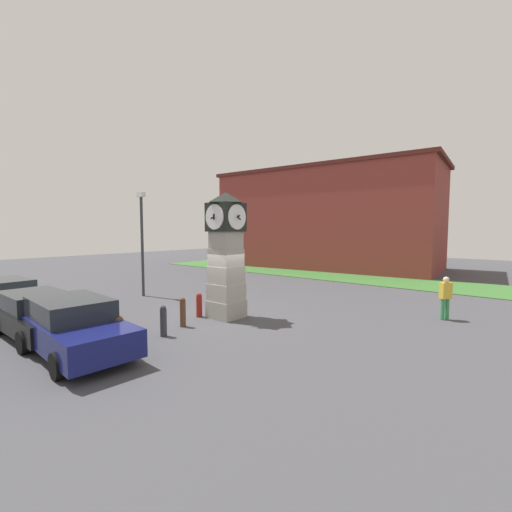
{
  "coord_description": "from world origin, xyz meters",
  "views": [
    {
      "loc": [
        9.6,
        -9.28,
        3.44
      ],
      "look_at": [
        0.08,
        2.04,
        2.3
      ],
      "focal_mm": 24.0,
      "sensor_mm": 36.0,
      "label": 1
    }
  ],
  "objects_px": {
    "bollard_mid_row": "(183,312)",
    "street_lamp_near_road": "(142,235)",
    "bollard_far_row": "(163,321)",
    "pedestrian_near_bench": "(445,295)",
    "car_navy_sedan": "(4,299)",
    "bollard_near_tower": "(199,305)",
    "car_by_building": "(74,326)",
    "car_near_tower": "(38,314)",
    "clock_tower": "(226,254)",
    "bollard_end_row": "(119,335)"
  },
  "relations": [
    {
      "from": "bollard_far_row",
      "to": "bollard_near_tower",
      "type": "bearing_deg",
      "value": 113.39
    },
    {
      "from": "clock_tower",
      "to": "car_navy_sedan",
      "type": "height_order",
      "value": "clock_tower"
    },
    {
      "from": "pedestrian_near_bench",
      "to": "street_lamp_near_road",
      "type": "relative_size",
      "value": 0.31
    },
    {
      "from": "bollard_near_tower",
      "to": "car_near_tower",
      "type": "bearing_deg",
      "value": -112.12
    },
    {
      "from": "clock_tower",
      "to": "bollard_far_row",
      "type": "xyz_separation_m",
      "value": [
        0.16,
        -3.02,
        -1.97
      ]
    },
    {
      "from": "car_near_tower",
      "to": "car_navy_sedan",
      "type": "bearing_deg",
      "value": -178.58
    },
    {
      "from": "bollard_far_row",
      "to": "street_lamp_near_road",
      "type": "height_order",
      "value": "street_lamp_near_road"
    },
    {
      "from": "pedestrian_near_bench",
      "to": "car_by_building",
      "type": "bearing_deg",
      "value": -123.7
    },
    {
      "from": "bollard_mid_row",
      "to": "street_lamp_near_road",
      "type": "relative_size",
      "value": 0.2
    },
    {
      "from": "bollard_far_row",
      "to": "pedestrian_near_bench",
      "type": "distance_m",
      "value": 10.42
    },
    {
      "from": "car_by_building",
      "to": "street_lamp_near_road",
      "type": "xyz_separation_m",
      "value": [
        -5.97,
        5.83,
        2.37
      ]
    },
    {
      "from": "bollard_near_tower",
      "to": "bollard_end_row",
      "type": "distance_m",
      "value": 4.33
    },
    {
      "from": "car_navy_sedan",
      "to": "street_lamp_near_road",
      "type": "bearing_deg",
      "value": 91.17
    },
    {
      "from": "bollard_near_tower",
      "to": "car_by_building",
      "type": "distance_m",
      "value": 4.9
    },
    {
      "from": "bollard_near_tower",
      "to": "bollard_far_row",
      "type": "relative_size",
      "value": 0.95
    },
    {
      "from": "car_navy_sedan",
      "to": "car_near_tower",
      "type": "height_order",
      "value": "car_navy_sedan"
    },
    {
      "from": "bollard_far_row",
      "to": "bollard_end_row",
      "type": "height_order",
      "value": "bollard_end_row"
    },
    {
      "from": "car_navy_sedan",
      "to": "pedestrian_near_bench",
      "type": "height_order",
      "value": "pedestrian_near_bench"
    },
    {
      "from": "bollard_near_tower",
      "to": "pedestrian_near_bench",
      "type": "height_order",
      "value": "pedestrian_near_bench"
    },
    {
      "from": "street_lamp_near_road",
      "to": "car_near_tower",
      "type": "bearing_deg",
      "value": -59.48
    },
    {
      "from": "car_navy_sedan",
      "to": "pedestrian_near_bench",
      "type": "relative_size",
      "value": 2.66
    },
    {
      "from": "clock_tower",
      "to": "street_lamp_near_road",
      "type": "relative_size",
      "value": 0.91
    },
    {
      "from": "bollard_near_tower",
      "to": "pedestrian_near_bench",
      "type": "xyz_separation_m",
      "value": [
        7.53,
        5.76,
        0.46
      ]
    },
    {
      "from": "bollard_near_tower",
      "to": "car_by_building",
      "type": "height_order",
      "value": "car_by_building"
    },
    {
      "from": "car_near_tower",
      "to": "pedestrian_near_bench",
      "type": "distance_m",
      "value": 14.39
    },
    {
      "from": "bollard_near_tower",
      "to": "bollard_mid_row",
      "type": "bearing_deg",
      "value": -64.31
    },
    {
      "from": "bollard_end_row",
      "to": "clock_tower",
      "type": "bearing_deg",
      "value": 96.71
    },
    {
      "from": "street_lamp_near_road",
      "to": "bollard_near_tower",
      "type": "bearing_deg",
      "value": -9.78
    },
    {
      "from": "clock_tower",
      "to": "bollard_near_tower",
      "type": "xyz_separation_m",
      "value": [
        -0.87,
        -0.65,
        -2.0
      ]
    },
    {
      "from": "bollard_near_tower",
      "to": "car_near_tower",
      "type": "distance_m",
      "value": 5.4
    },
    {
      "from": "car_near_tower",
      "to": "pedestrian_near_bench",
      "type": "xyz_separation_m",
      "value": [
        9.56,
        10.76,
        0.21
      ]
    },
    {
      "from": "bollard_end_row",
      "to": "car_navy_sedan",
      "type": "height_order",
      "value": "car_navy_sedan"
    },
    {
      "from": "bollard_mid_row",
      "to": "car_by_building",
      "type": "height_order",
      "value": "car_by_building"
    },
    {
      "from": "bollard_near_tower",
      "to": "bollard_far_row",
      "type": "xyz_separation_m",
      "value": [
        1.03,
        -2.37,
        0.03
      ]
    },
    {
      "from": "bollard_end_row",
      "to": "pedestrian_near_bench",
      "type": "xyz_separation_m",
      "value": [
        6.1,
        9.86,
        0.41
      ]
    },
    {
      "from": "car_navy_sedan",
      "to": "street_lamp_near_road",
      "type": "xyz_separation_m",
      "value": [
        -0.12,
        6.03,
        2.37
      ]
    },
    {
      "from": "car_by_building",
      "to": "pedestrian_near_bench",
      "type": "relative_size",
      "value": 2.79
    },
    {
      "from": "car_navy_sedan",
      "to": "bollard_end_row",
      "type": "bearing_deg",
      "value": 8.2
    },
    {
      "from": "car_near_tower",
      "to": "car_by_building",
      "type": "height_order",
      "value": "car_by_building"
    },
    {
      "from": "car_navy_sedan",
      "to": "clock_tower",
      "type": "bearing_deg",
      "value": 42.35
    },
    {
      "from": "bollard_mid_row",
      "to": "bollard_far_row",
      "type": "height_order",
      "value": "bollard_mid_row"
    },
    {
      "from": "clock_tower",
      "to": "street_lamp_near_road",
      "type": "xyz_separation_m",
      "value": [
        -6.41,
        0.31,
        0.66
      ]
    },
    {
      "from": "bollard_near_tower",
      "to": "pedestrian_near_bench",
      "type": "distance_m",
      "value": 9.49
    },
    {
      "from": "bollard_near_tower",
      "to": "car_by_building",
      "type": "xyz_separation_m",
      "value": [
        0.43,
        -4.87,
        0.29
      ]
    },
    {
      "from": "bollard_far_row",
      "to": "car_navy_sedan",
      "type": "xyz_separation_m",
      "value": [
        -6.44,
        -2.71,
        0.26
      ]
    },
    {
      "from": "bollard_near_tower",
      "to": "street_lamp_near_road",
      "type": "distance_m",
      "value": 6.22
    },
    {
      "from": "clock_tower",
      "to": "bollard_mid_row",
      "type": "relative_size",
      "value": 4.62
    },
    {
      "from": "car_near_tower",
      "to": "street_lamp_near_road",
      "type": "bearing_deg",
      "value": 120.52
    },
    {
      "from": "bollard_end_row",
      "to": "street_lamp_near_road",
      "type": "bearing_deg",
      "value": 144.06
    },
    {
      "from": "bollard_end_row",
      "to": "pedestrian_near_bench",
      "type": "distance_m",
      "value": 11.6
    }
  ]
}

